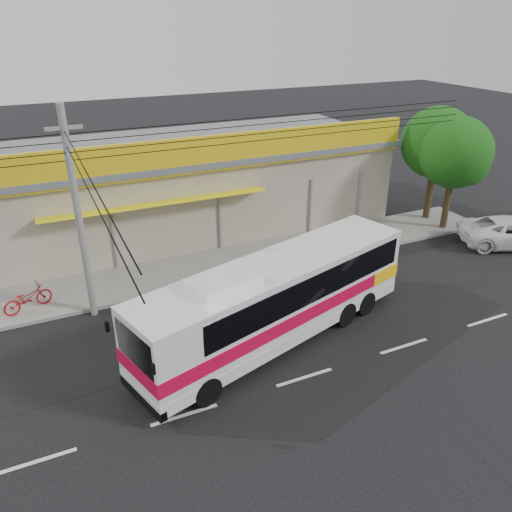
# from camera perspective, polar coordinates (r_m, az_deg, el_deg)

# --- Properties ---
(ground) EXTENTS (120.00, 120.00, 0.00)m
(ground) POSITION_cam_1_polar(r_m,az_deg,el_deg) (18.26, 1.63, -9.16)
(ground) COLOR black
(ground) RESTS_ON ground
(sidewalk) EXTENTS (30.00, 3.20, 0.15)m
(sidewalk) POSITION_cam_1_polar(r_m,az_deg,el_deg) (22.98, -4.98, -1.15)
(sidewalk) COLOR gray
(sidewalk) RESTS_ON ground
(lane_markings) EXTENTS (50.00, 0.12, 0.01)m
(lane_markings) POSITION_cam_1_polar(r_m,az_deg,el_deg) (16.51, 5.57, -13.65)
(lane_markings) COLOR silver
(lane_markings) RESTS_ON ground
(storefront_building) EXTENTS (22.60, 9.20, 5.70)m
(storefront_building) POSITION_cam_1_polar(r_m,az_deg,el_deg) (27.05, -9.26, 7.93)
(storefront_building) COLOR gray
(storefront_building) RESTS_ON ground
(coach_bus) EXTENTS (11.14, 5.37, 3.37)m
(coach_bus) POSITION_cam_1_polar(r_m,az_deg,el_deg) (17.26, 2.85, -4.33)
(coach_bus) COLOR silver
(coach_bus) RESTS_ON ground
(motorbike_red) EXTENTS (1.98, 1.27, 0.98)m
(motorbike_red) POSITION_cam_1_polar(r_m,az_deg,el_deg) (21.17, -24.66, -4.41)
(motorbike_red) COLOR maroon
(motorbike_red) RESTS_ON sidewalk
(utility_pole) EXTENTS (34.00, 14.00, 7.94)m
(utility_pole) POSITION_cam_1_polar(r_m,az_deg,el_deg) (18.04, -20.81, 11.65)
(utility_pole) COLOR slate
(utility_pole) RESTS_ON ground
(tree_near) EXTENTS (3.64, 3.64, 6.03)m
(tree_near) POSITION_cam_1_polar(r_m,az_deg,el_deg) (27.69, 22.07, 10.65)
(tree_near) COLOR #312313
(tree_near) RESTS_ON ground
(tree_far) EXTENTS (3.78, 3.78, 6.26)m
(tree_far) POSITION_cam_1_polar(r_m,az_deg,el_deg) (28.81, 20.23, 11.81)
(tree_far) COLOR #312313
(tree_far) RESTS_ON ground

